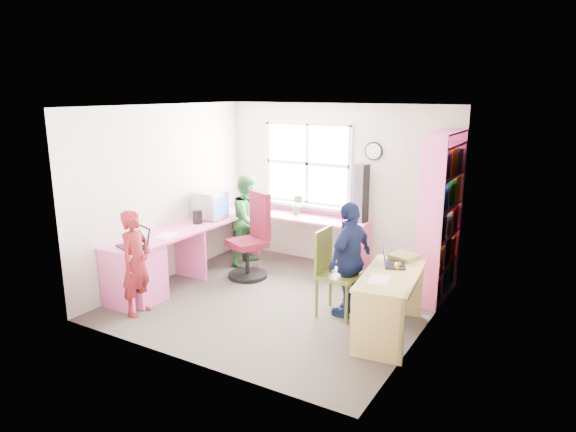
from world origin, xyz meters
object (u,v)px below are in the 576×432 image
(bookshelf, at_px, (440,220))
(laptop_left, at_px, (136,242))
(person_red, at_px, (136,263))
(wooden_chair, at_px, (333,269))
(person_green, at_px, (249,220))
(crt_monitor, at_px, (210,205))
(right_desk, at_px, (390,291))
(laptop_right, at_px, (390,261))
(swivel_chair, at_px, (252,241))
(l_desk, at_px, (182,256))
(cd_tower, at_px, (361,193))
(potted_plant, at_px, (297,205))
(person_navy, at_px, (350,259))

(bookshelf, bearing_deg, laptop_left, -145.03)
(bookshelf, xyz_separation_m, person_red, (-2.90, -2.31, -0.38))
(wooden_chair, relative_size, person_green, 0.75)
(laptop_left, bearing_deg, bookshelf, 53.40)
(crt_monitor, bearing_deg, right_desk, -13.31)
(laptop_right, height_order, person_green, person_green)
(swivel_chair, relative_size, crt_monitor, 2.91)
(laptop_left, xyz_separation_m, laptop_right, (2.82, 1.04, -0.06))
(l_desk, relative_size, laptop_left, 6.84)
(right_desk, relative_size, wooden_chair, 1.25)
(crt_monitor, bearing_deg, bookshelf, 11.55)
(cd_tower, relative_size, person_green, 0.61)
(bookshelf, relative_size, person_green, 1.54)
(wooden_chair, height_order, potted_plant, potted_plant)
(right_desk, height_order, cd_tower, cd_tower)
(cd_tower, bearing_deg, swivel_chair, -124.46)
(laptop_right, distance_m, potted_plant, 2.38)
(bookshelf, xyz_separation_m, wooden_chair, (-0.92, -1.15, -0.45))
(swivel_chair, xyz_separation_m, person_red, (-0.46, -1.72, 0.11))
(swivel_chair, xyz_separation_m, laptop_right, (2.19, -0.51, 0.23))
(l_desk, height_order, wooden_chair, wooden_chair)
(swivel_chair, relative_size, laptop_right, 3.22)
(laptop_right, height_order, potted_plant, potted_plant)
(crt_monitor, distance_m, person_red, 1.78)
(l_desk, xyz_separation_m, bookshelf, (2.96, 1.47, 0.55))
(cd_tower, distance_m, potted_plant, 1.02)
(right_desk, xyz_separation_m, person_green, (-2.64, 1.20, 0.17))
(swivel_chair, relative_size, person_red, 0.96)
(l_desk, relative_size, right_desk, 2.31)
(l_desk, relative_size, potted_plant, 9.52)
(bookshelf, height_order, person_navy, bookshelf)
(right_desk, distance_m, bookshelf, 1.46)
(laptop_left, bearing_deg, laptop_right, 38.68)
(swivel_chair, height_order, person_green, person_green)
(crt_monitor, height_order, potted_plant, crt_monitor)
(person_red, bearing_deg, potted_plant, -24.04)
(wooden_chair, height_order, laptop_left, wooden_chair)
(l_desk, height_order, cd_tower, cd_tower)
(wooden_chair, bearing_deg, potted_plant, 131.25)
(laptop_left, xyz_separation_m, cd_tower, (1.86, 2.49, 0.36))
(laptop_left, distance_m, person_red, 0.30)
(crt_monitor, bearing_deg, potted_plant, 41.98)
(person_red, distance_m, person_navy, 2.49)
(cd_tower, distance_m, person_red, 3.20)
(cd_tower, xyz_separation_m, potted_plant, (-0.99, -0.08, -0.26))
(crt_monitor, xyz_separation_m, potted_plant, (0.98, 0.85, -0.05))
(person_navy, bearing_deg, potted_plant, -124.28)
(person_red, bearing_deg, l_desk, -4.51)
(cd_tower, bearing_deg, wooden_chair, -61.31)
(right_desk, height_order, bookshelf, bookshelf)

